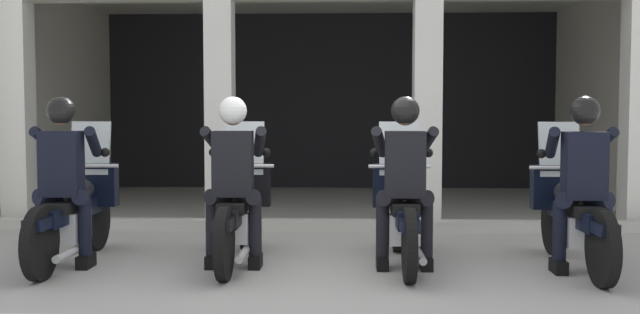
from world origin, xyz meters
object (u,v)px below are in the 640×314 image
at_px(motorcycle_far_right, 572,213).
at_px(police_officer_far_right, 583,169).
at_px(motorcycle_center_right, 402,211).
at_px(police_officer_far_left, 63,167).
at_px(police_officer_center_right, 405,167).
at_px(police_officer_center_left, 233,167).
at_px(motorcycle_center_left, 238,210).
at_px(motorcycle_far_left, 75,210).

relative_size(motorcycle_far_right, police_officer_far_right, 1.29).
bearing_deg(motorcycle_center_right, police_officer_far_left, 173.79).
distance_m(police_officer_far_left, police_officer_center_right, 3.15).
relative_size(police_officer_center_left, motorcycle_far_right, 0.78).
distance_m(motorcycle_center_left, police_officer_center_left, 0.52).
xyz_separation_m(motorcycle_center_left, police_officer_far_right, (3.14, -0.41, 0.44)).
xyz_separation_m(motorcycle_far_left, police_officer_far_right, (4.72, -0.35, 0.44)).
xyz_separation_m(motorcycle_far_left, police_officer_far_left, (-0.00, -0.28, 0.44)).
height_order(police_officer_far_left, motorcycle_center_right, police_officer_far_left).
bearing_deg(police_officer_center_left, motorcycle_center_right, -4.25).
height_order(motorcycle_far_left, motorcycle_center_right, same).
bearing_deg(police_officer_far_left, motorcycle_center_left, 1.25).
xyz_separation_m(police_officer_far_left, motorcycle_center_left, (1.57, 0.34, -0.44)).
bearing_deg(police_officer_center_right, police_officer_far_right, -15.88).
bearing_deg(motorcycle_center_right, motorcycle_far_left, 168.65).
xyz_separation_m(police_officer_far_left, motorcycle_far_right, (4.72, 0.21, -0.44)).
distance_m(police_officer_center_right, police_officer_far_right, 1.58).
bearing_deg(motorcycle_far_right, police_officer_center_right, 174.85).
xyz_separation_m(motorcycle_far_left, motorcycle_center_left, (1.57, 0.05, 0.00)).
height_order(motorcycle_center_left, police_officer_center_right, police_officer_center_right).
relative_size(motorcycle_far_left, motorcycle_center_left, 1.00).
height_order(police_officer_far_left, police_officer_far_right, same).
bearing_deg(police_officer_center_left, motorcycle_center_left, 75.93).
xyz_separation_m(motorcycle_center_left, motorcycle_far_right, (3.15, -0.12, 0.00)).
bearing_deg(motorcycle_far_left, motorcycle_far_right, -11.73).
xyz_separation_m(police_officer_far_left, motorcycle_center_right, (3.15, 0.32, -0.44)).
distance_m(motorcycle_far_left, police_officer_far_right, 4.75).
distance_m(police_officer_center_left, motorcycle_far_right, 3.18).
bearing_deg(motorcycle_far_left, police_officer_center_right, -15.37).
distance_m(police_officer_far_left, motorcycle_center_right, 3.19).
bearing_deg(motorcycle_center_left, motorcycle_far_left, 168.18).
xyz_separation_m(police_officer_center_left, police_officer_far_right, (3.15, -0.12, 0.00)).
distance_m(police_officer_center_right, motorcycle_far_right, 1.64).
height_order(motorcycle_center_right, motorcycle_far_right, same).
bearing_deg(police_officer_far_left, motorcycle_far_left, 78.86).
height_order(police_officer_center_right, police_officer_far_right, same).
relative_size(police_officer_center_left, police_officer_center_right, 1.00).
bearing_deg(motorcycle_center_right, motorcycle_center_left, 167.32).
relative_size(motorcycle_far_left, motorcycle_center_right, 1.00).
height_order(motorcycle_far_right, police_officer_far_right, police_officer_far_right).
bearing_deg(police_officer_far_right, motorcycle_far_left, 164.14).
xyz_separation_m(police_officer_center_left, motorcycle_far_right, (3.15, 0.16, -0.44)).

